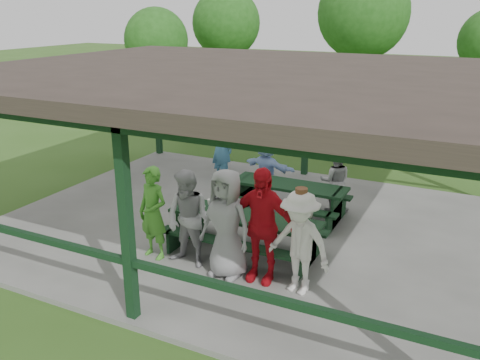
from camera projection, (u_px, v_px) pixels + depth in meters
The scene contains 19 objects.
ground at pixel (244, 228), 10.81m from camera, with size 90.00×90.00×0.00m, color #31571B.
concrete_slab at pixel (244, 226), 10.80m from camera, with size 10.00×8.00×0.10m, color slate.
pavilion_structure at pixel (245, 78), 9.79m from camera, with size 10.60×8.60×3.24m.
picnic_table_near at pixel (245, 229), 9.36m from camera, with size 2.86×1.39×0.75m.
picnic_table_far at pixel (289, 196), 11.02m from camera, with size 2.48×1.39×0.75m.
table_setting at pixel (247, 213), 9.28m from camera, with size 2.33×0.45×0.10m.
contestant_green at pixel (153, 213), 9.10m from camera, with size 0.63×0.41×1.72m, color #408D29.
contestant_grey_left at pixel (188, 219), 8.79m from camera, with size 0.85×0.66×1.74m, color #9C9C9F.
contestant_grey_mid at pixel (226, 224), 8.42m from camera, with size 0.92×0.60×1.89m, color gray.
contestant_red at pixel (261, 225), 8.28m from camera, with size 1.16×0.48×1.97m, color red.
contestant_white_fedora at pixel (299, 243), 7.94m from camera, with size 1.23×0.88×1.77m.
spectator_lblue at pixel (267, 169), 11.95m from camera, with size 1.37×0.44×1.48m, color #99B8ED.
spectator_blue at pixel (222, 145), 13.09m from camera, with size 0.71×0.47×1.95m, color teal.
spectator_grey at pixel (335, 181), 11.24m from camera, with size 0.69×0.54×1.43m, color gray.
pickup_truck at pixel (407, 132), 16.16m from camera, with size 2.28×4.95×1.38m, color silver.
farm_trailer at pixel (242, 116), 18.35m from camera, with size 4.28×2.19×1.48m.
tree_far_left at pixel (226, 23), 26.05m from camera, with size 3.49×3.49×5.45m.
tree_left at pixel (364, 13), 22.09m from camera, with size 3.98×3.98×6.22m.
tree_edge_left at pixel (156, 40), 22.97m from camera, with size 2.88×2.88×4.51m.
Camera 1 is at (4.29, -8.93, 4.45)m, focal length 38.00 mm.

